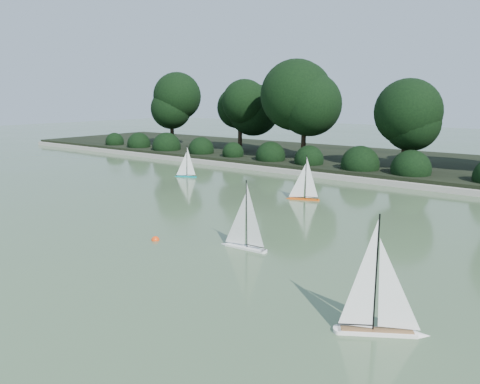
{
  "coord_description": "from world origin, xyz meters",
  "views": [
    {
      "loc": [
        6.69,
        -6.03,
        2.92
      ],
      "look_at": [
        0.18,
        2.45,
        0.7
      ],
      "focal_mm": 35.0,
      "sensor_mm": 36.0,
      "label": 1
    }
  ],
  "objects_px": {
    "sailboat_orange": "(301,192)",
    "sailboat_teal": "(184,172)",
    "sailboat_white_b": "(385,315)",
    "race_buoy": "(155,240)",
    "sailboat_white_a": "(242,237)"
  },
  "relations": [
    {
      "from": "sailboat_white_b",
      "to": "sailboat_orange",
      "type": "bearing_deg",
      "value": 127.89
    },
    {
      "from": "sailboat_orange",
      "to": "sailboat_teal",
      "type": "distance_m",
      "value": 5.34
    },
    {
      "from": "sailboat_orange",
      "to": "sailboat_teal",
      "type": "height_order",
      "value": "sailboat_orange"
    },
    {
      "from": "sailboat_orange",
      "to": "sailboat_teal",
      "type": "relative_size",
      "value": 1.13
    },
    {
      "from": "sailboat_teal",
      "to": "race_buoy",
      "type": "relative_size",
      "value": 7.3
    },
    {
      "from": "sailboat_teal",
      "to": "race_buoy",
      "type": "xyz_separation_m",
      "value": [
        4.86,
        -5.86,
        -0.19
      ]
    },
    {
      "from": "sailboat_teal",
      "to": "race_buoy",
      "type": "distance_m",
      "value": 7.62
    },
    {
      "from": "sailboat_white_b",
      "to": "sailboat_teal",
      "type": "relative_size",
      "value": 1.35
    },
    {
      "from": "sailboat_white_b",
      "to": "sailboat_teal",
      "type": "xyz_separation_m",
      "value": [
        -10.01,
        6.76,
        -0.06
      ]
    },
    {
      "from": "sailboat_white_a",
      "to": "sailboat_teal",
      "type": "relative_size",
      "value": 1.2
    },
    {
      "from": "sailboat_white_a",
      "to": "sailboat_orange",
      "type": "height_order",
      "value": "sailboat_white_a"
    },
    {
      "from": "sailboat_white_a",
      "to": "sailboat_orange",
      "type": "distance_m",
      "value": 4.65
    },
    {
      "from": "sailboat_orange",
      "to": "race_buoy",
      "type": "xyz_separation_m",
      "value": [
        -0.44,
        -5.16,
        -0.21
      ]
    },
    {
      "from": "sailboat_white_a",
      "to": "sailboat_white_b",
      "type": "bearing_deg",
      "value": -24.71
    },
    {
      "from": "sailboat_white_a",
      "to": "sailboat_orange",
      "type": "xyz_separation_m",
      "value": [
        -1.27,
        4.47,
        -0.01
      ]
    }
  ]
}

